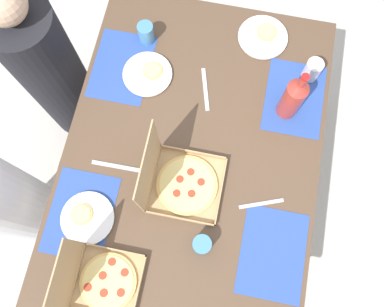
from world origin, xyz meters
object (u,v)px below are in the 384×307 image
(plate_near_left, at_px, (87,218))
(soda_bottle, at_px, (293,98))
(cup_clear_right, at_px, (146,33))
(diner_left_seat, at_px, (8,202))
(cup_dark, at_px, (312,70))
(diner_right_seat, at_px, (52,72))
(pizza_box_corner_right, at_px, (99,281))
(plate_far_right, at_px, (148,74))
(cup_spare, at_px, (202,245))
(plate_far_left, at_px, (263,37))
(pizza_box_corner_left, at_px, (179,182))

(plate_near_left, xyz_separation_m, soda_bottle, (0.64, -0.74, 0.12))
(plate_near_left, distance_m, cup_clear_right, 0.87)
(diner_left_seat, bearing_deg, cup_dark, -57.11)
(cup_dark, bearing_deg, diner_right_seat, 95.56)
(soda_bottle, xyz_separation_m, diner_left_seat, (-0.63, 1.18, -0.33))
(soda_bottle, bearing_deg, pizza_box_corner_right, 144.39)
(plate_far_right, relative_size, cup_spare, 2.60)
(plate_far_left, bearing_deg, plate_near_left, 149.19)
(pizza_box_corner_left, xyz_separation_m, plate_far_left, (0.77, -0.24, -0.04))
(soda_bottle, bearing_deg, cup_clear_right, 71.67)
(plate_near_left, bearing_deg, cup_clear_right, -3.34)
(plate_near_left, xyz_separation_m, diner_left_seat, (0.01, 0.44, -0.21))
(pizza_box_corner_left, bearing_deg, pizza_box_corner_right, 153.34)
(plate_near_left, distance_m, cup_spare, 0.48)
(pizza_box_corner_right, xyz_separation_m, diner_left_seat, (0.24, 0.56, -0.25))
(cup_dark, bearing_deg, plate_far_left, 57.02)
(plate_far_right, xyz_separation_m, cup_clear_right, (0.18, 0.05, 0.04))
(cup_clear_right, bearing_deg, plate_far_left, -77.90)
(plate_far_right, height_order, cup_dark, cup_dark)
(diner_right_seat, bearing_deg, plate_far_right, -91.95)
(plate_far_right, distance_m, cup_spare, 0.80)
(plate_far_left, height_order, plate_far_right, same)
(diner_left_seat, bearing_deg, plate_far_left, -46.63)
(pizza_box_corner_right, height_order, cup_dark, pizza_box_corner_right)
(cup_clear_right, relative_size, cup_dark, 0.95)
(pizza_box_corner_right, distance_m, pizza_box_corner_left, 0.49)
(soda_bottle, xyz_separation_m, cup_clear_right, (0.23, 0.69, -0.08))
(pizza_box_corner_left, distance_m, cup_spare, 0.27)
(plate_far_left, bearing_deg, cup_clear_right, 102.10)
(plate_far_right, bearing_deg, plate_far_left, -58.84)
(plate_far_left, xyz_separation_m, cup_clear_right, (-0.11, 0.54, 0.04))
(pizza_box_corner_right, height_order, cup_clear_right, pizza_box_corner_right)
(plate_far_right, bearing_deg, plate_near_left, 171.92)
(cup_dark, bearing_deg, cup_clear_right, 87.11)
(plate_far_left, relative_size, diner_left_seat, 0.19)
(soda_bottle, bearing_deg, plate_near_left, 130.79)
(plate_far_left, xyz_separation_m, diner_right_seat, (-0.28, 1.03, -0.22))
(plate_near_left, distance_m, plate_far_right, 0.69)
(plate_near_left, height_order, diner_right_seat, diner_right_seat)
(plate_near_left, height_order, plate_far_left, same)
(soda_bottle, distance_m, cup_spare, 0.71)
(pizza_box_corner_right, height_order, diner_left_seat, diner_left_seat)
(pizza_box_corner_right, bearing_deg, cup_dark, -33.63)
(pizza_box_corner_left, xyz_separation_m, soda_bottle, (0.42, -0.40, 0.08))
(pizza_box_corner_right, distance_m, cup_dark, 1.27)
(plate_far_left, relative_size, diner_right_seat, 0.20)
(plate_near_left, distance_m, diner_left_seat, 0.49)
(plate_far_left, xyz_separation_m, plate_far_right, (-0.30, 0.49, 0.00))
(diner_right_seat, bearing_deg, diner_left_seat, 180.00)
(pizza_box_corner_right, bearing_deg, soda_bottle, -35.61)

